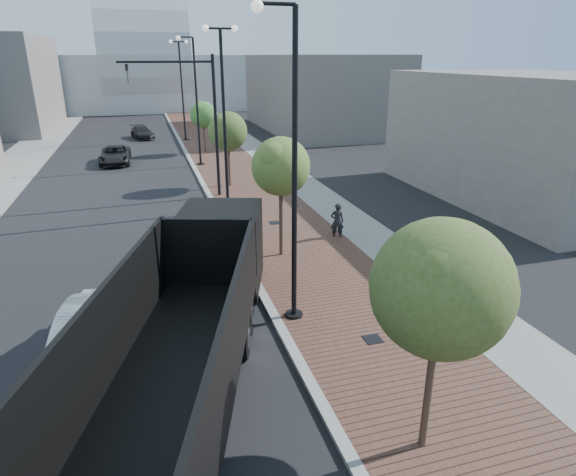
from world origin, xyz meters
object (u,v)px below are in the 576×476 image
object	(u,v)px
dump_truck	(205,299)
pedestrian	(337,221)
white_sedan	(93,339)
dark_car_mid	(115,155)

from	to	relation	value
dump_truck	pedestrian	world-z (taller)	dump_truck
dump_truck	pedestrian	size ratio (longest dim) A/B	8.10
white_sedan	pedestrian	xyz separation A→B (m)	(9.90, 7.16, 0.04)
white_sedan	pedestrian	size ratio (longest dim) A/B	2.89
white_sedan	pedestrian	bearing A→B (deg)	46.03
white_sedan	dark_car_mid	size ratio (longest dim) A/B	1.02
white_sedan	pedestrian	distance (m)	12.22
dump_truck	white_sedan	size ratio (longest dim) A/B	2.80
dark_car_mid	dump_truck	bearing A→B (deg)	-81.20
white_sedan	pedestrian	world-z (taller)	pedestrian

